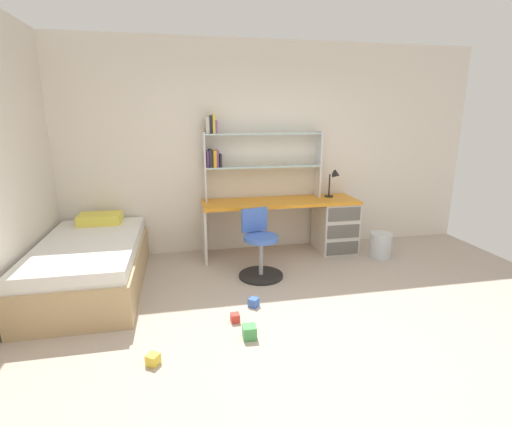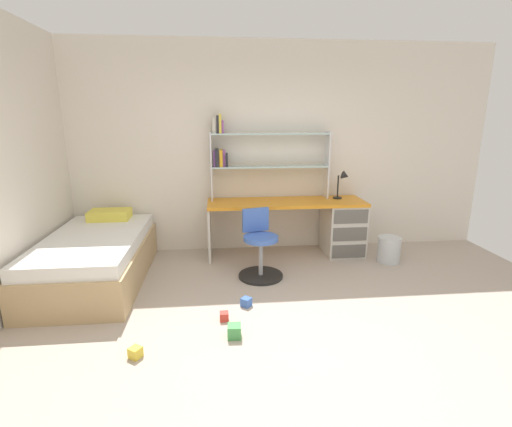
{
  "view_description": "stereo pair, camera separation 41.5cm",
  "coord_description": "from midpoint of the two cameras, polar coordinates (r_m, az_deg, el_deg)",
  "views": [
    {
      "loc": [
        -1.05,
        -2.54,
        1.83
      ],
      "look_at": [
        -0.24,
        1.48,
        0.76
      ],
      "focal_mm": 26.31,
      "sensor_mm": 36.0,
      "label": 1
    },
    {
      "loc": [
        -0.64,
        -2.6,
        1.83
      ],
      "look_at": [
        -0.24,
        1.48,
        0.76
      ],
      "focal_mm": 26.31,
      "sensor_mm": 36.0,
      "label": 2
    }
  ],
  "objects": [
    {
      "name": "desk_lamp",
      "position": [
        5.21,
        15.42,
        4.87
      ],
      "size": [
        0.2,
        0.17,
        0.38
      ],
      "color": "black",
      "rests_on": "desk"
    },
    {
      "name": "toy_block_red_2",
      "position": [
        3.58,
        -1.45,
        -15.45
      ],
      "size": [
        0.08,
        0.08,
        0.08
      ],
      "primitive_type": "cube",
      "rotation": [
        0.0,
        0.0,
        0.02
      ],
      "color": "red",
      "rests_on": "ground_plane"
    },
    {
      "name": "toy_block_yellow_0",
      "position": [
        3.2,
        -14.16,
        -19.91
      ],
      "size": [
        0.12,
        0.12,
        0.09
      ],
      "primitive_type": "cube",
      "rotation": [
        0.0,
        0.0,
        0.97
      ],
      "color": "gold",
      "rests_on": "ground_plane"
    },
    {
      "name": "desk",
      "position": [
        5.2,
        12.98,
        -1.5
      ],
      "size": [
        2.07,
        0.6,
        0.74
      ],
      "color": "orange",
      "rests_on": "ground_plane"
    },
    {
      "name": "room_shell",
      "position": [
        3.9,
        -12.27,
        7.85
      ],
      "size": [
        6.2,
        5.97,
        2.79
      ],
      "color": "silver",
      "rests_on": "ground_plane"
    },
    {
      "name": "bed_platform",
      "position": [
        4.55,
        -20.83,
        -6.43
      ],
      "size": [
        1.05,
        1.9,
        0.66
      ],
      "color": "tan",
      "rests_on": "ground_plane"
    },
    {
      "name": "toy_block_green_3",
      "position": [
        3.33,
        0.4,
        -17.55
      ],
      "size": [
        0.12,
        0.12,
        0.11
      ],
      "primitive_type": "cube",
      "rotation": [
        0.0,
        0.0,
        3.09
      ],
      "color": "#479E51",
      "rests_on": "ground_plane"
    },
    {
      "name": "ground_plane",
      "position": [
        3.27,
        10.99,
        -19.92
      ],
      "size": [
        6.2,
        5.97,
        0.02
      ],
      "primitive_type": "cube",
      "color": "#B2A393"
    },
    {
      "name": "bookshelf_hutch",
      "position": [
        4.98,
        2.11,
        9.27
      ],
      "size": [
        1.57,
        0.22,
        1.11
      ],
      "color": "silver",
      "rests_on": "desk"
    },
    {
      "name": "waste_bin",
      "position": [
        5.21,
        21.75,
        -5.14
      ],
      "size": [
        0.29,
        0.29,
        0.33
      ],
      "primitive_type": "cylinder",
      "color": "silver",
      "rests_on": "ground_plane"
    },
    {
      "name": "swivel_chair",
      "position": [
        4.38,
        3.32,
        -5.74
      ],
      "size": [
        0.52,
        0.52,
        0.79
      ],
      "color": "black",
      "rests_on": "ground_plane"
    },
    {
      "name": "toy_block_blue_1",
      "position": [
        3.81,
        1.7,
        -13.38
      ],
      "size": [
        0.12,
        0.12,
        0.09
      ],
      "primitive_type": "cube",
      "rotation": [
        0.0,
        0.0,
        0.87
      ],
      "color": "#3860B7",
      "rests_on": "ground_plane"
    }
  ]
}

